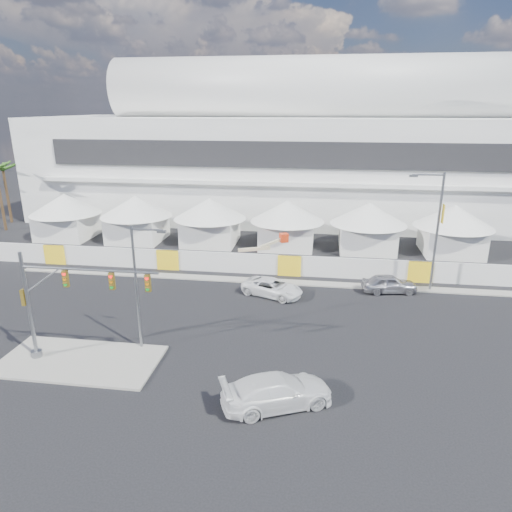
# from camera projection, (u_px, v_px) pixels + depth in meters

# --- Properties ---
(ground) EXTENTS (160.00, 160.00, 0.00)m
(ground) POSITION_uv_depth(u_px,v_px,m) (185.00, 345.00, 30.92)
(ground) COLOR black
(ground) RESTS_ON ground
(median_island) EXTENTS (10.00, 5.00, 0.15)m
(median_island) POSITION_uv_depth(u_px,v_px,m) (80.00, 361.00, 28.89)
(median_island) COLOR gray
(median_island) RESTS_ON ground
(far_curb) EXTENTS (80.00, 1.20, 0.12)m
(far_curb) POSITION_uv_depth(u_px,v_px,m) (447.00, 291.00, 39.94)
(far_curb) COLOR gray
(far_curb) RESTS_ON ground
(stadium) EXTENTS (80.00, 24.80, 21.98)m
(stadium) POSITION_uv_depth(u_px,v_px,m) (323.00, 150.00, 65.81)
(stadium) COLOR silver
(stadium) RESTS_ON ground
(tent_row) EXTENTS (53.40, 8.40, 5.40)m
(tent_row) POSITION_uv_depth(u_px,v_px,m) (248.00, 218.00, 52.44)
(tent_row) COLOR silver
(tent_row) RESTS_ON ground
(hoarding_fence) EXTENTS (70.00, 0.25, 2.00)m
(hoarding_fence) POSITION_uv_depth(u_px,v_px,m) (289.00, 265.00, 43.43)
(hoarding_fence) COLOR silver
(hoarding_fence) RESTS_ON ground
(palm_cluster) EXTENTS (10.60, 10.60, 8.55)m
(palm_cluster) POSITION_uv_depth(u_px,v_px,m) (5.00, 173.00, 61.05)
(palm_cluster) COLOR #47331E
(palm_cluster) RESTS_ON ground
(sedan_silver) EXTENTS (2.56, 4.90, 1.59)m
(sedan_silver) POSITION_uv_depth(u_px,v_px,m) (390.00, 284.00, 39.53)
(sedan_silver) COLOR #A6A6AB
(sedan_silver) RESTS_ON ground
(pickup_curb) EXTENTS (4.13, 5.75, 1.46)m
(pickup_curb) POSITION_uv_depth(u_px,v_px,m) (272.00, 288.00, 38.85)
(pickup_curb) COLOR white
(pickup_curb) RESTS_ON ground
(pickup_near) EXTENTS (4.72, 6.53, 1.76)m
(pickup_near) POSITION_uv_depth(u_px,v_px,m) (277.00, 391.00, 24.48)
(pickup_near) COLOR silver
(pickup_near) RESTS_ON ground
(traffic_mast) EXTENTS (8.90, 0.68, 7.01)m
(traffic_mast) POSITION_uv_depth(u_px,v_px,m) (57.00, 302.00, 27.81)
(traffic_mast) COLOR gray
(traffic_mast) RESTS_ON median_island
(streetlight_median) EXTENTS (2.30, 0.23, 8.30)m
(streetlight_median) POSITION_uv_depth(u_px,v_px,m) (139.00, 280.00, 28.98)
(streetlight_median) COLOR slate
(streetlight_median) RESTS_ON median_island
(streetlight_curb) EXTENTS (3.06, 0.69, 10.34)m
(streetlight_curb) POSITION_uv_depth(u_px,v_px,m) (435.00, 224.00, 38.32)
(streetlight_curb) COLOR slate
(streetlight_curb) RESTS_ON ground
(boom_lift) EXTENTS (6.41, 2.53, 3.13)m
(boom_lift) POSITION_uv_depth(u_px,v_px,m) (250.00, 259.00, 45.86)
(boom_lift) COLOR red
(boom_lift) RESTS_ON ground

